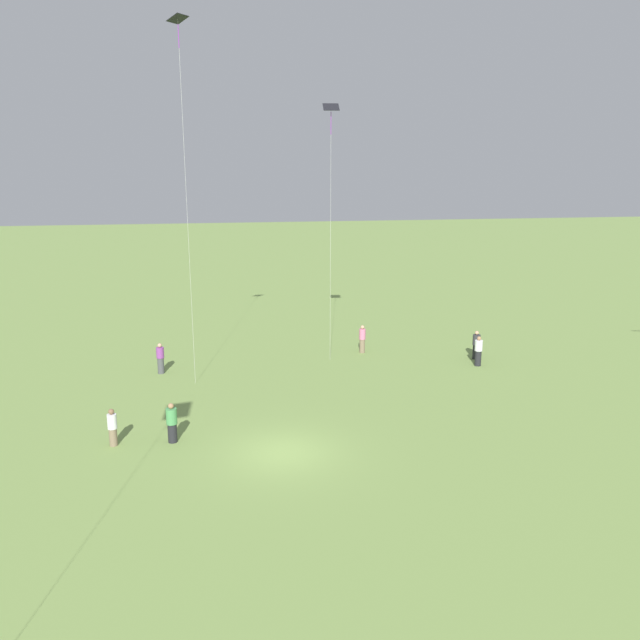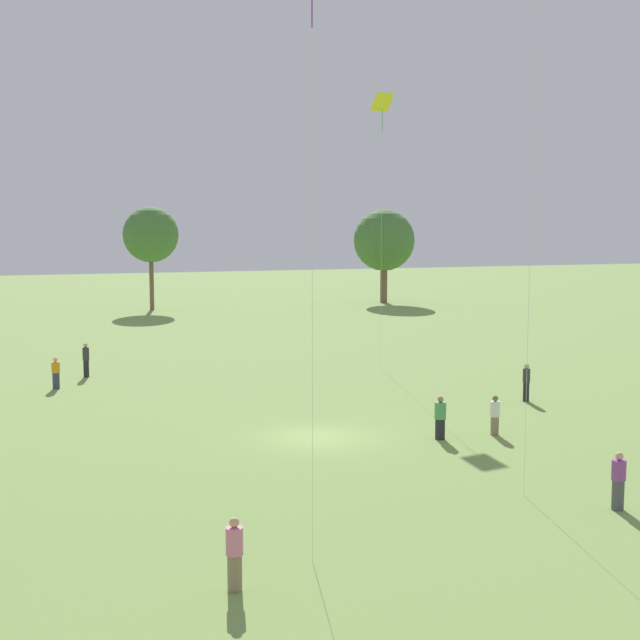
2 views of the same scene
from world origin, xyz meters
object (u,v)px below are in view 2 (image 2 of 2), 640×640
person_2 (618,481)px  person_8 (86,360)px  person_5 (526,382)px  kite_1 (382,111)px  person_6 (495,416)px  person_0 (56,373)px  person_9 (440,418)px  person_1 (235,555)px

person_2 → person_8: person_8 is taller
person_2 → person_8: 31.91m
person_2 → person_8: (-12.94, 29.17, 0.10)m
person_5 → kite_1: (-2.69, 11.37, 14.05)m
person_6 → person_8: (-14.39, 19.63, 0.16)m
person_0 → person_6: 23.15m
person_6 → person_9: size_ratio=0.94×
person_6 → person_9: 2.43m
person_6 → person_9: (-2.42, 0.11, 0.05)m
person_9 → person_0: bearing=-148.9°
person_6 → person_8: size_ratio=0.85×
person_9 → person_2: bearing=-3.1°
person_5 → kite_1: 18.27m
person_6 → person_1: bearing=-131.8°
person_8 → person_9: size_ratio=1.10×
person_6 → kite_1: 22.13m
person_8 → person_0: bearing=-4.8°
person_8 → person_9: (11.97, -19.52, -0.12)m
person_1 → person_5: (18.76, 16.89, 0.05)m
person_5 → person_6: 7.41m
person_2 → person_5: bearing=-158.9°
person_1 → person_8: person_8 is taller
person_1 → person_5: person_5 is taller
person_0 → person_2: bearing=-177.3°
person_5 → person_9: (-7.41, -5.36, -0.08)m
person_1 → person_6: bearing=-80.5°
person_2 → person_6: (1.45, 9.53, -0.07)m
person_2 → person_5: (6.44, 15.01, 0.06)m
person_8 → kite_1: 21.97m
person_8 → person_6: bearing=61.7°
person_5 → person_9: person_5 is taller
person_0 → kite_1: 23.29m
person_2 → person_9: person_2 is taller
person_0 → person_2: (14.74, -26.08, 0.06)m
person_5 → person_9: 9.15m
person_5 → person_9: size_ratio=1.06×
person_2 → person_1: bearing=-37.0°
kite_1 → person_6: bearing=116.4°
person_9 → person_1: bearing=-53.4°
person_6 → kite_1: bearing=90.7°
person_1 → person_2: bearing=-111.4°
person_0 → kite_1: size_ratio=0.10×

